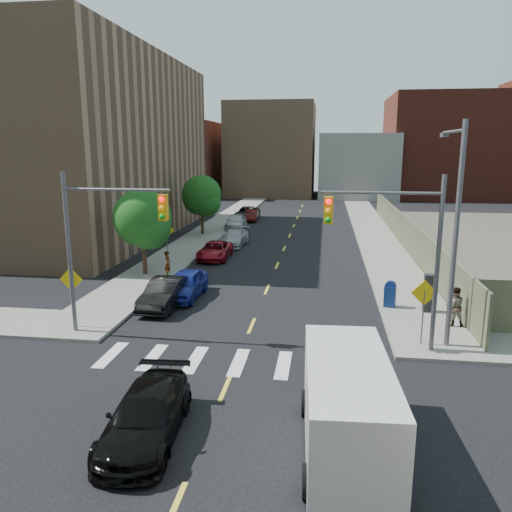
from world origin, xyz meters
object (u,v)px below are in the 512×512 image
(parked_car_grey, at_px, (247,213))
(parked_car_red, at_px, (215,250))
(mailbox, at_px, (390,294))
(payphone, at_px, (429,293))
(pedestrian_west, at_px, (168,264))
(cargo_van, at_px, (347,402))
(parked_car_maroon, at_px, (252,215))
(parked_car_blue, at_px, (185,284))
(parked_car_silver, at_px, (234,238))
(parked_car_white, at_px, (236,222))
(black_sedan, at_px, (146,415))
(parked_car_black, at_px, (165,293))
(pedestrian_east, at_px, (455,306))

(parked_car_grey, bearing_deg, parked_car_red, -87.36)
(mailbox, height_order, payphone, payphone)
(payphone, bearing_deg, mailbox, 169.13)
(parked_car_grey, xyz_separation_m, pedestrian_west, (-0.80, -26.32, 0.24))
(cargo_van, bearing_deg, parked_car_maroon, 98.73)
(cargo_van, xyz_separation_m, mailbox, (2.61, 12.27, -0.54))
(parked_car_blue, distance_m, parked_car_grey, 29.92)
(parked_car_silver, relative_size, payphone, 2.50)
(cargo_van, bearing_deg, parked_car_white, 101.69)
(parked_car_grey, bearing_deg, mailbox, -68.12)
(black_sedan, bearing_deg, parked_car_red, 93.88)
(parked_car_white, bearing_deg, parked_car_red, -88.24)
(parked_car_black, xyz_separation_m, pedestrian_east, (13.77, -1.19, 0.31))
(pedestrian_west, bearing_deg, pedestrian_east, -130.15)
(pedestrian_east, bearing_deg, cargo_van, 57.86)
(mailbox, xyz_separation_m, pedestrian_east, (2.51, -2.34, 0.24))
(payphone, bearing_deg, parked_car_silver, 132.85)
(black_sedan, distance_m, payphone, 15.59)
(parked_car_silver, xyz_separation_m, mailbox, (10.71, -15.35, 0.13))
(parked_car_blue, bearing_deg, payphone, -3.24)
(parked_car_white, distance_m, parked_car_grey, 7.12)
(parked_car_silver, relative_size, parked_car_grey, 0.89)
(parked_car_black, height_order, mailbox, mailbox)
(parked_car_black, bearing_deg, parked_car_grey, 93.48)
(parked_car_white, height_order, pedestrian_east, pedestrian_east)
(parked_car_white, relative_size, pedestrian_east, 2.56)
(parked_car_white, xyz_separation_m, cargo_van, (9.40, -35.62, 0.57))
(parked_car_maroon, xyz_separation_m, pedestrian_east, (13.87, -31.88, 0.42))
(parked_car_red, relative_size, cargo_van, 0.79)
(parked_car_black, xyz_separation_m, parked_car_white, (-0.75, 24.50, 0.05))
(parked_car_silver, bearing_deg, payphone, -48.20)
(black_sedan, relative_size, mailbox, 3.50)
(parked_car_maroon, height_order, pedestrian_east, pedestrian_east)
(cargo_van, bearing_deg, pedestrian_east, 59.61)
(parked_car_grey, bearing_deg, pedestrian_east, -65.76)
(parked_car_black, relative_size, payphone, 2.39)
(pedestrian_east, bearing_deg, parked_car_grey, -70.96)
(parked_car_blue, height_order, parked_car_silver, parked_car_blue)
(parked_car_maroon, bearing_deg, cargo_van, -80.12)
(parked_car_grey, bearing_deg, black_sedan, -84.45)
(parked_car_silver, xyz_separation_m, parked_car_grey, (-1.30, 15.12, 0.05))
(parked_car_blue, distance_m, payphone, 12.54)
(payphone, bearing_deg, parked_car_grey, 118.61)
(parked_car_silver, bearing_deg, parked_car_white, 102.77)
(parked_car_blue, distance_m, pedestrian_east, 13.55)
(parked_car_red, height_order, parked_car_silver, parked_car_silver)
(parked_car_maroon, bearing_deg, pedestrian_east, -68.42)
(parked_car_maroon, bearing_deg, pedestrian_west, -95.21)
(parked_car_maroon, height_order, black_sedan, black_sedan)
(parked_car_black, distance_m, parked_car_silver, 16.51)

